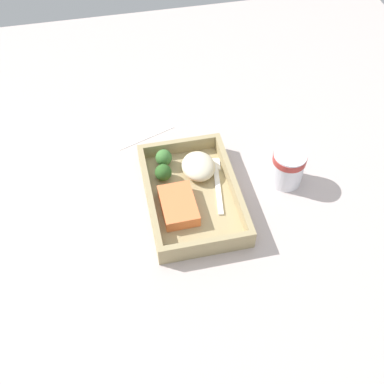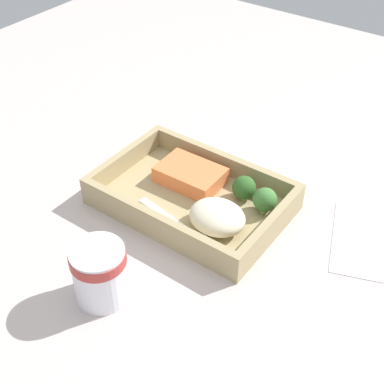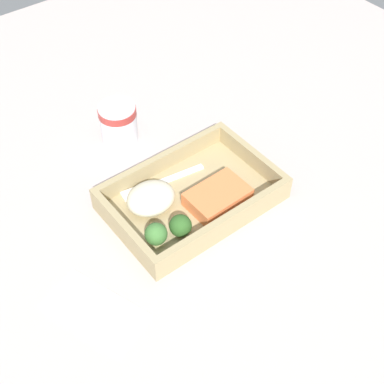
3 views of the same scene
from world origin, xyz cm
name	(u,v)px [view 2 (image 2 of 3)]	position (x,y,z in cm)	size (l,w,h in cm)	color
ground_plane	(192,210)	(0.00, 0.00, -1.00)	(160.00, 160.00, 2.00)	#C0B0AB
takeout_tray	(192,202)	(0.00, 0.00, 0.60)	(28.61, 19.05, 1.20)	tan
tray_rim	(192,191)	(0.00, 0.00, 2.92)	(28.61, 19.05, 3.44)	tan
salmon_fillet	(190,175)	(-2.81, 3.47, 2.55)	(10.29, 6.96, 2.71)	#F37B44
mashed_potatoes	(217,217)	(6.55, -2.85, 3.10)	(8.48, 7.31, 3.80)	beige
broccoli_floret_1	(244,188)	(6.23, 5.02, 3.17)	(3.70, 3.70, 3.88)	#89A95B
broccoli_floret_2	(265,200)	(10.40, 4.17, 3.38)	(3.67, 3.67, 4.09)	#7B9854
fork	(183,228)	(2.79, -6.22, 1.42)	(15.86, 4.12, 0.44)	white
paper_cup	(100,271)	(1.07, -21.28, 4.59)	(7.13, 7.13, 8.23)	white
receipt_slip	(360,240)	(24.38, 7.95, 0.12)	(7.74, 14.93, 0.24)	white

